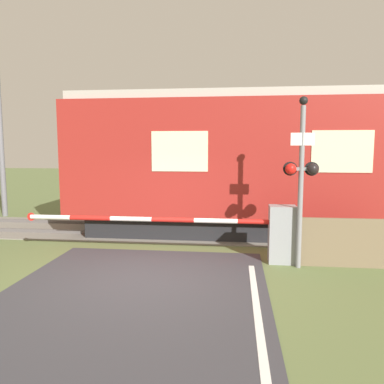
% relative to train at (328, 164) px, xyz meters
% --- Properties ---
extents(ground_plane, '(80.00, 80.00, 0.00)m').
position_rel_train_xyz_m(ground_plane, '(-4.51, -4.30, -2.16)').
color(ground_plane, '#5B6B3D').
extents(track_bed, '(36.00, 3.20, 0.13)m').
position_rel_train_xyz_m(track_bed, '(-4.51, 0.00, -2.13)').
color(track_bed, slate).
rests_on(track_bed, ground_plane).
extents(train, '(15.35, 2.93, 4.22)m').
position_rel_train_xyz_m(train, '(0.00, 0.00, 0.00)').
color(train, black).
rests_on(train, ground_plane).
extents(crossing_barrier, '(6.49, 0.44, 1.33)m').
position_rel_train_xyz_m(crossing_barrier, '(-2.17, -2.91, -1.44)').
color(crossing_barrier, gray).
rests_on(crossing_barrier, ground_plane).
extents(signal_post, '(0.76, 0.26, 3.71)m').
position_rel_train_xyz_m(signal_post, '(-1.30, -3.24, -0.05)').
color(signal_post, gray).
rests_on(signal_post, ground_plane).
extents(roadside_fence, '(2.94, 0.06, 1.10)m').
position_rel_train_xyz_m(roadside_fence, '(-0.29, -3.09, -1.61)').
color(roadside_fence, '#726047').
rests_on(roadside_fence, ground_plane).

